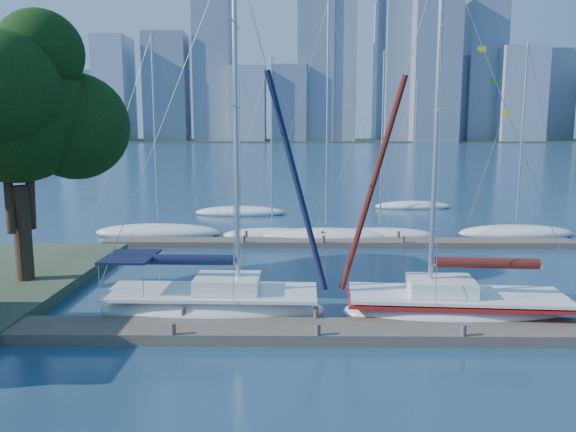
{
  "coord_description": "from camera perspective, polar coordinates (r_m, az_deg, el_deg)",
  "views": [
    {
      "loc": [
        -0.8,
        -19.37,
        7.46
      ],
      "look_at": [
        -1.09,
        4.0,
        3.79
      ],
      "focal_mm": 35.0,
      "sensor_mm": 36.0,
      "label": 1
    }
  ],
  "objects": [
    {
      "name": "ground",
      "position": [
        20.77,
        2.93,
        -12.13
      ],
      "size": [
        700.0,
        700.0,
        0.0
      ],
      "primitive_type": "plane",
      "color": "#18314E",
      "rests_on": "ground"
    },
    {
      "name": "bg_boat_6",
      "position": [
        48.99,
        -4.85,
        0.44
      ],
      "size": [
        8.06,
        3.43,
        12.76
      ],
      "rotation": [
        0.0,
        0.0,
        0.16
      ],
      "color": "white",
      "rests_on": "ground"
    },
    {
      "name": "bg_boat_5",
      "position": [
        42.18,
        22.14,
        -1.55
      ],
      "size": [
        8.29,
        4.64,
        13.47
      ],
      "rotation": [
        0.0,
        0.0,
        0.3
      ],
      "color": "white",
      "rests_on": "ground"
    },
    {
      "name": "bg_boat_2",
      "position": [
        37.74,
        3.88,
        -2.03
      ],
      "size": [
        8.97,
        4.46,
        15.74
      ],
      "rotation": [
        0.0,
        0.0,
        -0.24
      ],
      "color": "white",
      "rests_on": "ground"
    },
    {
      "name": "skyline",
      "position": [
        311.6,
        4.57,
        14.01
      ],
      "size": [
        503.17,
        51.31,
        107.66
      ],
      "color": "#8696AD",
      "rests_on": "ground"
    },
    {
      "name": "tree",
      "position": [
        28.07,
        -26.05,
        10.06
      ],
      "size": [
        9.29,
        8.49,
        12.5
      ],
      "color": "black",
      "rests_on": "ground"
    },
    {
      "name": "sailboat_maroon",
      "position": [
        23.08,
        16.72,
        -7.46
      ],
      "size": [
        9.15,
        3.56,
        14.54
      ],
      "rotation": [
        0.0,
        0.0,
        -0.07
      ],
      "color": "white",
      "rests_on": "ground"
    },
    {
      "name": "bg_boat_7",
      "position": [
        54.02,
        12.57,
        1.03
      ],
      "size": [
        7.39,
        4.21,
        12.2
      ],
      "rotation": [
        0.0,
        0.0,
        0.32
      ],
      "color": "white",
      "rests_on": "ground"
    },
    {
      "name": "bg_boat_3",
      "position": [
        38.74,
        9.29,
        -1.91
      ],
      "size": [
        8.02,
        4.18,
        12.78
      ],
      "rotation": [
        0.0,
        0.0,
        -0.27
      ],
      "color": "white",
      "rests_on": "ground"
    },
    {
      "name": "bg_boat_0",
      "position": [
        40.32,
        -13.03,
        -1.56
      ],
      "size": [
        9.09,
        5.64,
        14.06
      ],
      "rotation": [
        0.0,
        0.0,
        0.39
      ],
      "color": "white",
      "rests_on": "ground"
    },
    {
      "name": "far_dock",
      "position": [
        36.22,
        5.13,
        -2.71
      ],
      "size": [
        30.0,
        1.8,
        0.36
      ],
      "primitive_type": "cube",
      "color": "brown",
      "rests_on": "ground"
    },
    {
      "name": "bg_boat_1",
      "position": [
        38.52,
        -1.62,
        -1.87
      ],
      "size": [
        6.92,
        2.68,
        12.58
      ],
      "rotation": [
        0.0,
        0.0,
        -0.1
      ],
      "color": "white",
      "rests_on": "ground"
    },
    {
      "name": "near_dock",
      "position": [
        20.7,
        2.93,
        -11.61
      ],
      "size": [
        26.0,
        2.0,
        0.4
      ],
      "primitive_type": "cube",
      "color": "brown",
      "rests_on": "ground"
    },
    {
      "name": "sailboat_navy",
      "position": [
        22.7,
        -7.74,
        -7.36
      ],
      "size": [
        9.05,
        3.12,
        14.81
      ],
      "rotation": [
        0.0,
        0.0,
        -0.02
      ],
      "color": "white",
      "rests_on": "ground"
    },
    {
      "name": "far_shore",
      "position": [
        339.46,
        0.85,
        7.66
      ],
      "size": [
        800.0,
        100.0,
        1.5
      ],
      "primitive_type": "cube",
      "color": "#38472D",
      "rests_on": "ground"
    }
  ]
}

